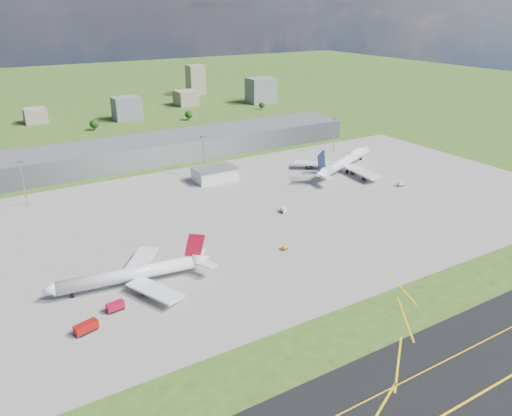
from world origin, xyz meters
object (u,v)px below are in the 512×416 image
airliner_blue_quad (345,161)px  van_white_far (401,184)px  crash_tender (115,307)px  airliner_red_twin (134,274)px  van_white_near (284,210)px  fire_truck (86,328)px  tug_yellow (285,248)px

airliner_blue_quad → van_white_far: size_ratio=16.01×
crash_tender → airliner_red_twin: bearing=43.1°
van_white_near → van_white_far: size_ratio=1.12×
fire_truck → airliner_blue_quad: bearing=10.8°
crash_tender → van_white_far: crash_tender is taller
airliner_blue_quad → van_white_near: size_ratio=14.32×
crash_tender → van_white_near: 115.32m
airliner_red_twin → tug_yellow: airliner_red_twin is taller
airliner_red_twin → van_white_far: size_ratio=13.72×
van_white_near → tug_yellow: bearing=160.4°
van_white_far → fire_truck: bearing=-161.1°
van_white_near → van_white_far: van_white_near is taller
airliner_blue_quad → tug_yellow: bearing=-166.9°
airliner_red_twin → crash_tender: (-11.97, -14.37, -3.16)m
crash_tender → tug_yellow: (81.37, 8.95, -0.79)m
airliner_blue_quad → van_white_near: (-78.87, -41.99, -4.65)m
airliner_red_twin → tug_yellow: 69.72m
tug_yellow → van_white_far: (111.22, 34.65, 0.33)m
crash_tender → airliner_blue_quad: bearing=18.3°
van_white_near → van_white_far: bearing=-77.7°
tug_yellow → airliner_blue_quad: bearing=12.0°
van_white_far → airliner_red_twin: bearing=-166.0°
airliner_blue_quad → van_white_near: 89.47m
airliner_blue_quad → van_white_far: (7.93, -44.29, -4.72)m
fire_truck → crash_tender: fire_truck is taller
fire_truck → van_white_near: 129.82m
van_white_far → airliner_blue_quad: bearing=105.0°
tug_yellow → van_white_far: size_ratio=0.81×
tug_yellow → van_white_near: 44.29m
airliner_blue_quad → fire_truck: (-197.08, -95.66, -4.14)m
airliner_red_twin → crash_tender: 18.97m
van_white_far → crash_tender: bearing=-162.4°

